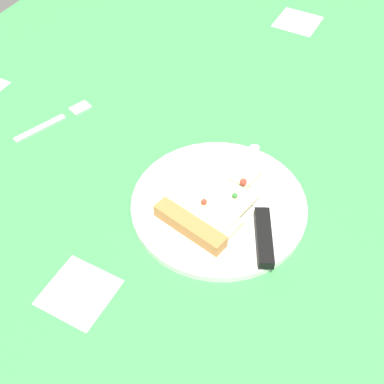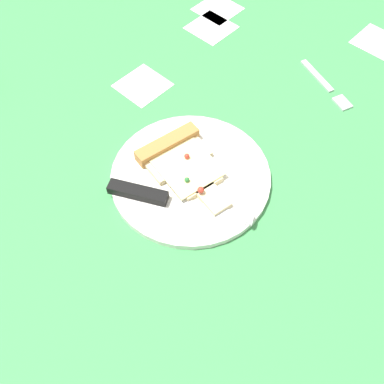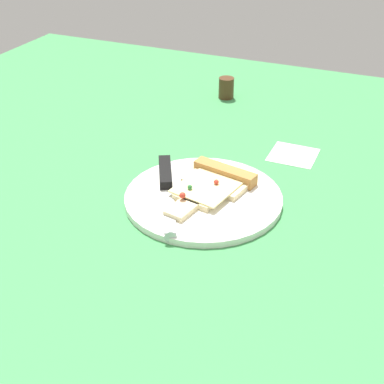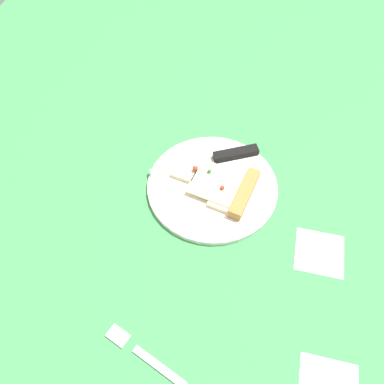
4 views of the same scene
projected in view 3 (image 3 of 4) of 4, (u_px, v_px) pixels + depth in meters
The scene contains 5 objects.
ground_plane at pixel (152, 204), 96.21cm from camera, with size 156.00×156.00×3.00cm.
plate at pixel (203, 198), 93.94cm from camera, with size 27.20×27.20×1.16cm, color white.
pizza_slice at pixel (212, 185), 95.05cm from camera, with size 18.60×12.82×2.38cm.
knife at pixel (167, 186), 95.00cm from camera, with size 22.27×12.91×2.45cm.
pepper_shaker at pixel (226, 88), 132.88cm from camera, with size 3.71×3.71×5.08cm, color #4C2D19.
Camera 3 is at (71.25, 38.46, 51.01)cm, focal length 50.90 mm.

